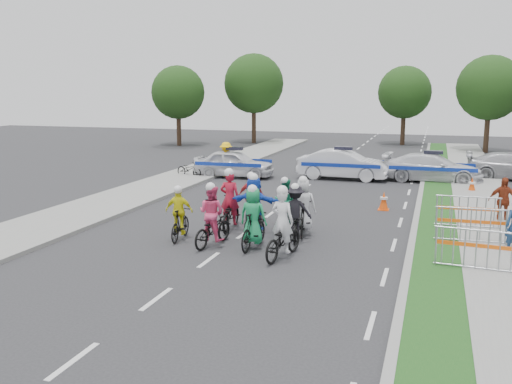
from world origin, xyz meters
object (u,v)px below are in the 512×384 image
(rider_3, at_px, (180,219))
(rider_8, at_px, (285,208))
(spectator_2, at_px, (503,201))
(marshal_hiviz, at_px, (226,159))
(barrier_1, at_px, (470,227))
(rider_2, at_px, (212,222))
(rider_5, at_px, (254,209))
(tree_3, at_px, (254,84))
(police_car_2, at_px, (433,168))
(rider_6, at_px, (230,209))
(rider_0, at_px, (283,234))
(tree_1, at_px, (490,88))
(rider_7, at_px, (303,212))
(barrier_0, at_px, (476,252))
(police_car_0, at_px, (234,164))
(cone_1, at_px, (472,185))
(rider_1, at_px, (253,224))
(parked_bike, at_px, (189,169))
(cone_0, at_px, (384,201))
(rider_9, at_px, (252,203))
(police_car_1, at_px, (343,164))
(tree_0, at_px, (178,92))
(tree_4, at_px, (405,92))
(barrier_2, at_px, (467,213))

(rider_3, bearing_deg, rider_8, -143.01)
(rider_3, height_order, spectator_2, rider_3)
(marshal_hiviz, distance_m, barrier_1, 15.29)
(rider_2, bearing_deg, barrier_1, -151.94)
(rider_5, xyz_separation_m, tree_3, (-9.33, 29.06, 4.07))
(police_car_2, bearing_deg, rider_6, 157.73)
(rider_0, height_order, marshal_hiviz, rider_0)
(police_car_2, relative_size, tree_1, 0.69)
(rider_7, xyz_separation_m, tree_3, (-10.80, 28.66, 4.16))
(rider_5, distance_m, barrier_0, 6.67)
(rider_7, height_order, police_car_0, rider_7)
(rider_7, height_order, cone_1, rider_7)
(rider_2, height_order, tree_1, tree_1)
(rider_1, relative_size, marshal_hiviz, 1.05)
(rider_7, relative_size, parked_bike, 1.22)
(cone_0, bearing_deg, rider_7, -114.19)
(rider_2, bearing_deg, cone_0, -112.92)
(parked_bike, bearing_deg, cone_1, -77.49)
(rider_3, bearing_deg, police_car_0, -84.18)
(rider_8, bearing_deg, rider_9, -11.76)
(rider_3, height_order, police_car_1, rider_3)
(rider_7, relative_size, marshal_hiviz, 1.05)
(parked_bike, bearing_deg, tree_0, 41.59)
(rider_7, height_order, tree_1, tree_1)
(rider_7, bearing_deg, spectator_2, -159.11)
(rider_3, distance_m, police_car_2, 15.44)
(parked_bike, bearing_deg, cone_0, -102.31)
(police_car_1, bearing_deg, rider_1, -179.70)
(spectator_2, height_order, tree_4, tree_4)
(rider_2, bearing_deg, spectator_2, -136.22)
(rider_1, distance_m, tree_1, 29.98)
(tree_1, relative_size, tree_3, 0.93)
(police_car_2, height_order, tree_1, tree_1)
(cone_0, relative_size, tree_3, 0.10)
(rider_2, height_order, tree_4, tree_4)
(barrier_0, bearing_deg, police_car_0, 130.40)
(rider_9, distance_m, marshal_hiviz, 10.47)
(barrier_1, distance_m, tree_1, 26.76)
(rider_0, xyz_separation_m, barrier_1, (4.87, 2.86, -0.10))
(police_car_0, bearing_deg, rider_8, -154.30)
(rider_6, relative_size, tree_0, 0.32)
(barrier_0, bearing_deg, tree_0, 127.44)
(rider_6, bearing_deg, tree_1, -115.85)
(barrier_1, relative_size, tree_0, 0.32)
(police_car_1, bearing_deg, police_car_0, 102.76)
(rider_6, relative_size, tree_1, 0.30)
(spectator_2, xyz_separation_m, cone_0, (-4.01, 1.07, -0.46))
(rider_1, height_order, barrier_2, rider_1)
(police_car_2, distance_m, marshal_hiviz, 10.32)
(rider_9, xyz_separation_m, tree_0, (-13.78, 23.62, 3.50))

